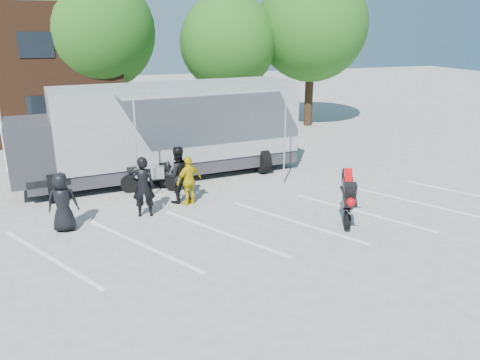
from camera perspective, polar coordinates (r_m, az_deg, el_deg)
ground at (r=13.08m, az=-1.68°, el=-8.22°), size 100.00×100.00×0.00m
parking_bay_lines at (r=13.94m, az=-2.95°, el=-6.47°), size 18.09×13.33×0.01m
tree_left at (r=27.21m, az=-16.99°, el=16.89°), size 6.12×6.12×8.64m
tree_mid at (r=27.54m, az=-1.46°, el=16.34°), size 5.44×5.44×7.68m
tree_right at (r=29.02m, az=8.77°, el=18.08°), size 6.46×6.46×9.12m
transporter_truck at (r=19.31m, az=-8.66°, el=0.43°), size 12.06×6.58×3.70m
parked_motorcycle at (r=17.65m, az=-10.62°, el=-1.38°), size 2.44×1.26×1.22m
stunt_bike_rider at (r=15.01m, az=12.51°, el=-5.06°), size 1.38×1.81×1.92m
spectator_leather_a at (r=14.74m, az=-20.81°, el=-2.55°), size 0.93×0.66×1.79m
spectator_leather_b at (r=15.13m, az=-11.71°, el=-0.81°), size 0.80×0.60×1.98m
spectator_leather_c at (r=16.16m, az=-7.64°, el=0.65°), size 1.08×0.91×1.99m
spectator_hivis at (r=15.94m, az=-6.24°, el=-0.08°), size 1.08×0.78×1.70m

